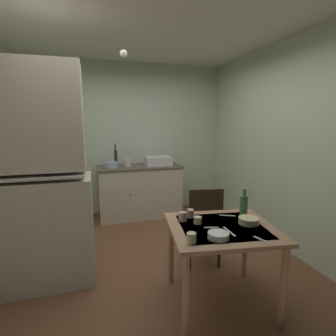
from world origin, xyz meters
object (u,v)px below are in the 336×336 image
Objects in this scene: chair_far_side at (203,224)px; serving_bowl_wide at (218,235)px; dining_table at (221,237)px; mixing_bowl_counter at (111,165)px; glass_bottle at (244,205)px; hutch_cabinet at (34,186)px; sink_basin at (158,161)px; hand_pump at (116,157)px; teacup_cream at (190,213)px.

chair_far_side reaches higher than serving_bowl_wide.
serving_bowl_wide reaches higher than dining_table.
glass_bottle reaches higher than mixing_bowl_counter.
glass_bottle is (1.95, -0.61, -0.18)m from hutch_cabinet.
hutch_cabinet is at bearing 146.18° from serving_bowl_wide.
chair_far_side is 0.63m from glass_bottle.
mixing_bowl_counter is 2.70m from serving_bowl_wide.
sink_basin is at bearing 92.67° from chair_far_side.
glass_bottle is (0.30, -2.28, -0.13)m from sink_basin.
sink_basin is 1.87m from chair_far_side.
hand_pump is at bearing 61.41° from hutch_cabinet.
hand_pump is 2.63m from dining_table.
dining_table is (1.63, -0.78, -0.40)m from hutch_cabinet.
glass_bottle is (1.10, -2.23, -0.10)m from mixing_bowl_counter.
dining_table is (0.70, -2.50, -0.44)m from hand_pump.
sink_basin reaches higher than glass_bottle.
hutch_cabinet is at bearing 154.35° from dining_table.
teacup_cream is (1.44, -0.50, -0.25)m from hutch_cabinet.
chair_far_side is 5.52× the size of serving_bowl_wide.
sink_basin is at bearing 45.15° from hutch_cabinet.
serving_bowl_wide is at bearing -76.20° from mixing_bowl_counter.
dining_table is 6.03× the size of serving_bowl_wide.
hand_pump is at bearing 105.72° from dining_table.
hand_pump is 0.42× the size of chair_far_side.
dining_table is at bearing -90.51° from sink_basin.
dining_table is at bearing -74.28° from hand_pump.
hand_pump is at bearing 113.72° from glass_bottle.
chair_far_side is at bearing -66.37° from hand_pump.
teacup_cream is at bearing 167.46° from glass_bottle.
glass_bottle reaches higher than dining_table.
teacup_cream is at bearing -129.19° from chair_far_side.
sink_basin is 0.47× the size of chair_far_side.
hutch_cabinet is 1.83m from mixing_bowl_counter.
mixing_bowl_counter is 2.54m from dining_table.
teacup_cream is (0.59, -2.12, -0.17)m from mixing_bowl_counter.
glass_bottle is (0.21, -0.48, 0.35)m from chair_far_side.
hutch_cabinet is 2.35m from sink_basin.
mixing_bowl_counter reaches higher than chair_far_side.
hutch_cabinet is 1.82m from serving_bowl_wide.
serving_bowl_wide is at bearing -33.82° from hutch_cabinet.
chair_far_side is 3.40× the size of glass_bottle.
hand_pump is 1.78× the size of mixing_bowl_counter.
dining_table is 0.37m from teacup_cream.
chair_far_side is at bearing -63.06° from mixing_bowl_counter.
hutch_cabinet reaches higher than serving_bowl_wide.
glass_bottle reaches higher than serving_bowl_wide.
hand_pump is (0.93, 1.71, 0.04)m from hutch_cabinet.
hutch_cabinet reaches higher than dining_table.
glass_bottle is at bearing 28.16° from dining_table.
hand_pump reaches higher than mixing_bowl_counter.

